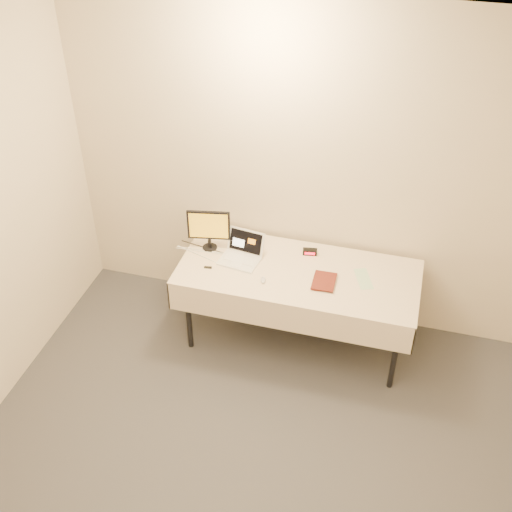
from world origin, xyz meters
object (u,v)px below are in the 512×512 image
(laptop, at_px, (242,253))
(book, at_px, (314,269))
(table, at_px, (298,278))
(monitor, at_px, (209,227))

(laptop, bearing_deg, book, -4.67)
(table, relative_size, monitor, 5.29)
(monitor, xyz_separation_m, book, (0.89, -0.19, -0.09))
(table, bearing_deg, monitor, 171.88)
(monitor, bearing_deg, book, -23.53)
(laptop, distance_m, book, 0.62)
(laptop, xyz_separation_m, monitor, (-0.29, 0.06, 0.16))
(book, bearing_deg, laptop, 166.04)
(table, xyz_separation_m, monitor, (-0.76, 0.11, 0.27))
(book, bearing_deg, monitor, 166.26)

